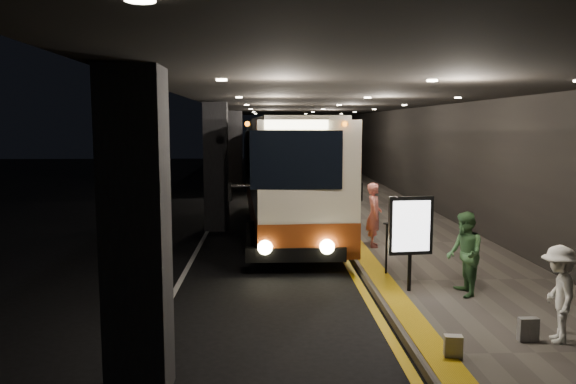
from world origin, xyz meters
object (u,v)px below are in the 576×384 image
object	(u,v)px
passenger_waiting_green	(465,254)
bag_plain	(453,346)
bag_polka	(528,329)
stanchion_post	(386,249)
coach_main	(287,179)
coach_second	(281,156)
passenger_waiting_white	(559,294)
info_sign	(411,227)
passenger_boarding	(374,215)

from	to	relation	value
passenger_waiting_green	bag_plain	xyz separation A→B (m)	(-1.23, -3.04, -0.70)
bag_polka	stanchion_post	size ratio (longest dim) A/B	0.32
coach_main	passenger_waiting_green	world-z (taller)	coach_main
coach_main	coach_second	size ratio (longest dim) A/B	1.06
coach_main	stanchion_post	xyz separation A→B (m)	(2.11, -6.28, -1.05)
passenger_waiting_green	bag_polka	bearing A→B (deg)	7.16
passenger_waiting_white	info_sign	size ratio (longest dim) A/B	0.78
passenger_waiting_green	stanchion_post	size ratio (longest dim) A/B	1.44
coach_second	info_sign	distance (m)	23.41
coach_main	stanchion_post	distance (m)	6.71
bag_polka	stanchion_post	world-z (taller)	stanchion_post
passenger_waiting_green	info_sign	bearing A→B (deg)	-106.59
passenger_waiting_green	info_sign	world-z (taller)	info_sign
passenger_boarding	passenger_waiting_white	world-z (taller)	passenger_boarding
coach_second	info_sign	bearing A→B (deg)	-81.66
coach_main	bag_plain	xyz separation A→B (m)	(2.11, -11.04, -1.49)
coach_main	coach_second	world-z (taller)	coach_main
passenger_waiting_white	coach_main	bearing A→B (deg)	-143.03
coach_main	bag_polka	size ratio (longest dim) A/B	31.73
bag_plain	coach_second	bearing A→B (deg)	94.12
coach_second	bag_plain	world-z (taller)	coach_second
bag_plain	bag_polka	bearing A→B (deg)	22.22
info_sign	bag_plain	bearing A→B (deg)	-99.94
coach_second	passenger_boarding	xyz separation A→B (m)	(2.20, -18.97, -0.64)
stanchion_post	passenger_waiting_white	bearing A→B (deg)	-65.85
passenger_waiting_green	bag_plain	distance (m)	3.36
coach_main	passenger_waiting_green	bearing A→B (deg)	-70.41
coach_second	info_sign	size ratio (longest dim) A/B	5.68
coach_main	info_sign	bearing A→B (deg)	-76.28
coach_main	bag_plain	distance (m)	11.33
passenger_boarding	bag_polka	distance (m)	7.29
passenger_waiting_white	info_sign	bearing A→B (deg)	-133.35
coach_main	passenger_waiting_white	size ratio (longest dim) A/B	7.69
bag_plain	stanchion_post	bearing A→B (deg)	90.06
passenger_boarding	passenger_waiting_white	distance (m)	7.38
passenger_waiting_white	bag_plain	distance (m)	2.06
bag_plain	stanchion_post	world-z (taller)	stanchion_post
bag_polka	info_sign	size ratio (longest dim) A/B	0.19
coach_second	stanchion_post	distance (m)	22.06
info_sign	stanchion_post	distance (m)	1.57
coach_second	stanchion_post	size ratio (longest dim) A/B	9.48
passenger_waiting_green	passenger_waiting_white	size ratio (longest dim) A/B	1.10
coach_main	info_sign	xyz separation A→B (m)	(2.31, -7.63, -0.29)
coach_main	info_sign	distance (m)	7.98
bag_polka	bag_plain	size ratio (longest dim) A/B	1.14
passenger_boarding	stanchion_post	distance (m)	3.02
passenger_boarding	info_sign	bearing A→B (deg)	-174.67
coach_main	passenger_boarding	bearing A→B (deg)	-57.19
passenger_boarding	passenger_waiting_green	bearing A→B (deg)	-162.15
coach_second	bag_polka	distance (m)	26.38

